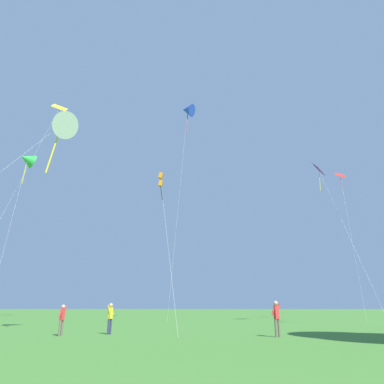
{
  "coord_description": "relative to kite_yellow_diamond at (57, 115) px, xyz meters",
  "views": [
    {
      "loc": [
        2.43,
        -2.88,
        1.47
      ],
      "look_at": [
        0.76,
        30.12,
        12.57
      ],
      "focal_mm": 31.92,
      "sensor_mm": 36.0,
      "label": 1
    }
  ],
  "objects": [
    {
      "name": "kite_green_small",
      "position": [
        1.05,
        -7.41,
        -10.25
      ],
      "size": [
        5.19,
        9.9,
        18.3
      ],
      "color": "green",
      "rests_on": "ground_plane"
    },
    {
      "name": "person_with_spool",
      "position": [
        24.95,
        -23.2,
        -26.52
      ],
      "size": [
        0.55,
        0.3,
        1.74
      ],
      "color": "#665B4C",
      "rests_on": "ground_plane"
    },
    {
      "name": "person_in_red_shirt",
      "position": [
        15.94,
        -21.86,
        -26.58
      ],
      "size": [
        0.32,
        0.5,
        1.64
      ],
      "color": "#2D3351",
      "rests_on": "ground_plane"
    },
    {
      "name": "person_foreground_watcher",
      "position": [
        13.71,
        -23.09,
        -26.63
      ],
      "size": [
        0.27,
        0.49,
        1.56
      ],
      "color": "#665B4C",
      "rests_on": "ground_plane"
    },
    {
      "name": "kite_blue_delta",
      "position": [
        18.88,
        -1.31,
        -0.59
      ],
      "size": [
        2.81,
        6.27,
        28.09
      ],
      "color": "blue",
      "rests_on": "ground_plane"
    },
    {
      "name": "kite_orange_box",
      "position": [
        17.35,
        -13.63,
        -15.48
      ],
      "size": [
        2.84,
        10.3,
        12.87
      ],
      "color": "orange",
      "rests_on": "ground_plane"
    },
    {
      "name": "kite_red_high",
      "position": [
        38.15,
        -1.15,
        -11.39
      ],
      "size": [
        2.04,
        4.95,
        17.68
      ],
      "color": "red",
      "rests_on": "ground_plane"
    },
    {
      "name": "kite_purple_streamer",
      "position": [
        33.24,
        -8.19,
        -13.06
      ],
      "size": [
        1.49,
        10.13,
        15.95
      ],
      "color": "purple",
      "rests_on": "ground_plane"
    },
    {
      "name": "kite_yellow_diamond",
      "position": [
        0.0,
        0.0,
        0.0
      ],
      "size": [
        2.52,
        12.54,
        29.84
      ],
      "color": "yellow",
      "rests_on": "ground_plane"
    },
    {
      "name": "kite_white_distant",
      "position": [
        11.42,
        -21.66,
        -14.18
      ],
      "size": [
        4.19,
        11.64,
        14.6
      ],
      "color": "white",
      "rests_on": "ground_plane"
    }
  ]
}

